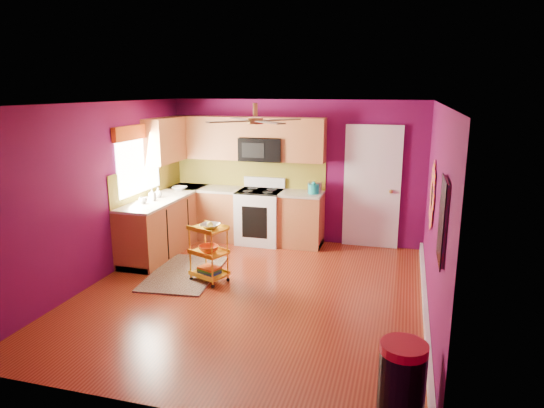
% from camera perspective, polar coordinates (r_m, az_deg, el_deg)
% --- Properties ---
extents(ground, '(5.00, 5.00, 0.00)m').
position_cam_1_polar(ground, '(6.62, -2.34, -10.44)').
color(ground, maroon).
rests_on(ground, ground).
extents(room_envelope, '(4.54, 5.04, 2.52)m').
position_cam_1_polar(room_envelope, '(6.14, -2.24, 3.61)').
color(room_envelope, '#5D0A42').
rests_on(room_envelope, ground).
extents(lower_cabinets, '(2.81, 2.31, 0.94)m').
position_cam_1_polar(lower_cabinets, '(8.53, -7.23, -1.93)').
color(lower_cabinets, brown).
rests_on(lower_cabinets, ground).
extents(electric_range, '(0.76, 0.66, 1.13)m').
position_cam_1_polar(electric_range, '(8.58, -1.41, -1.40)').
color(electric_range, white).
rests_on(electric_range, ground).
extents(upper_cabinetry, '(2.80, 2.30, 1.26)m').
position_cam_1_polar(upper_cabinetry, '(8.57, -5.93, 7.47)').
color(upper_cabinetry, brown).
rests_on(upper_cabinetry, ground).
extents(left_window, '(0.08, 1.35, 1.08)m').
position_cam_1_polar(left_window, '(8.00, -15.45, 6.19)').
color(left_window, white).
rests_on(left_window, ground).
extents(panel_door, '(0.95, 0.11, 2.15)m').
position_cam_1_polar(panel_door, '(8.40, 11.68, 1.80)').
color(panel_door, white).
rests_on(panel_door, ground).
extents(right_wall_art, '(0.04, 2.74, 1.04)m').
position_cam_1_polar(right_wall_art, '(5.57, 18.75, -0.11)').
color(right_wall_art, black).
rests_on(right_wall_art, ground).
extents(ceiling_fan, '(1.01, 1.01, 0.26)m').
position_cam_1_polar(ceiling_fan, '(6.26, -1.97, 9.87)').
color(ceiling_fan, '#BF8C3F').
rests_on(ceiling_fan, ground).
extents(shag_rug, '(1.10, 1.62, 0.02)m').
position_cam_1_polar(shag_rug, '(7.37, -10.26, -8.01)').
color(shag_rug, black).
rests_on(shag_rug, ground).
extents(rolling_cart, '(0.59, 0.52, 0.89)m').
position_cam_1_polar(rolling_cart, '(6.90, -7.42, -5.48)').
color(rolling_cart, yellow).
rests_on(rolling_cart, ground).
extents(trash_can, '(0.46, 0.47, 0.73)m').
position_cam_1_polar(trash_can, '(4.27, 15.00, -19.88)').
color(trash_can, black).
rests_on(trash_can, ground).
extents(teal_kettle, '(0.18, 0.18, 0.21)m').
position_cam_1_polar(teal_kettle, '(8.24, 4.92, 1.79)').
color(teal_kettle, teal).
rests_on(teal_kettle, lower_cabinets).
extents(toaster, '(0.22, 0.15, 0.18)m').
position_cam_1_polar(toaster, '(8.33, 5.05, 1.96)').
color(toaster, beige).
rests_on(toaster, lower_cabinets).
extents(soap_bottle_a, '(0.09, 0.09, 0.20)m').
position_cam_1_polar(soap_bottle_a, '(7.92, -13.91, 1.08)').
color(soap_bottle_a, '#EA3F72').
rests_on(soap_bottle_a, lower_cabinets).
extents(soap_bottle_b, '(0.12, 0.12, 0.16)m').
position_cam_1_polar(soap_bottle_b, '(8.14, -13.25, 1.31)').
color(soap_bottle_b, white).
rests_on(soap_bottle_b, lower_cabinets).
extents(counter_dish, '(0.24, 0.24, 0.06)m').
position_cam_1_polar(counter_dish, '(8.68, -10.82, 1.83)').
color(counter_dish, white).
rests_on(counter_dish, lower_cabinets).
extents(counter_cup, '(0.12, 0.12, 0.10)m').
position_cam_1_polar(counter_cup, '(7.76, -14.93, 0.39)').
color(counter_cup, white).
rests_on(counter_cup, lower_cabinets).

